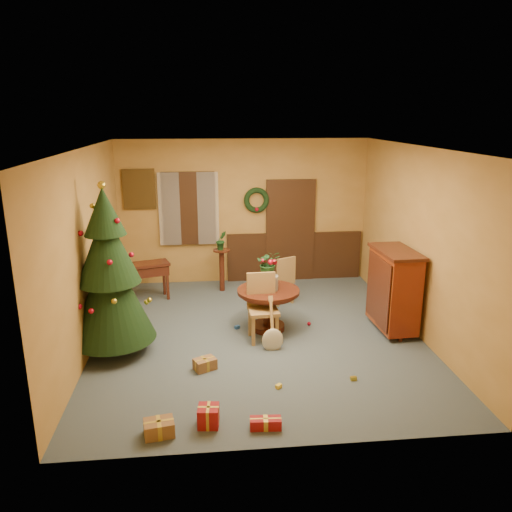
{
  "coord_description": "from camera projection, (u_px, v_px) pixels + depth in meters",
  "views": [
    {
      "loc": [
        -0.78,
        -7.17,
        3.37
      ],
      "look_at": [
        0.0,
        0.4,
        1.19
      ],
      "focal_mm": 35.0,
      "sensor_mm": 36.0,
      "label": 1
    }
  ],
  "objects": [
    {
      "name": "guitar",
      "position": [
        273.0,
        326.0,
        7.29
      ],
      "size": [
        0.42,
        0.54,
        0.73
      ],
      "primitive_type": null,
      "rotation": [
        -0.49,
        0.0,
        -0.22
      ],
      "color": "beige",
      "rests_on": "floor"
    },
    {
      "name": "stand_plant",
      "position": [
        221.0,
        240.0,
        9.58
      ],
      "size": [
        0.25,
        0.23,
        0.37
      ],
      "primitive_type": "imported",
      "rotation": [
        0.0,
        0.0,
        0.41
      ],
      "color": "#19471E",
      "rests_on": "plant_stand"
    },
    {
      "name": "toy_c",
      "position": [
        279.0,
        386.0,
        6.35
      ],
      "size": [
        0.09,
        0.09,
        0.05
      ],
      "primitive_type": "cube",
      "rotation": [
        0.0,
        0.0,
        0.71
      ],
      "color": "yellow",
      "rests_on": "floor"
    },
    {
      "name": "toy_e",
      "position": [
        353.0,
        378.0,
        6.53
      ],
      "size": [
        0.08,
        0.06,
        0.05
      ],
      "primitive_type": "cube",
      "rotation": [
        0.0,
        0.0,
        0.1
      ],
      "color": "gold",
      "rests_on": "floor"
    },
    {
      "name": "dining_table",
      "position": [
        268.0,
        302.0,
        7.96
      ],
      "size": [
        0.99,
        0.99,
        0.68
      ],
      "color": "black",
      "rests_on": "floor"
    },
    {
      "name": "chair_near",
      "position": [
        262.0,
        304.0,
        7.65
      ],
      "size": [
        0.47,
        0.47,
        1.03
      ],
      "color": "olive",
      "rests_on": "floor"
    },
    {
      "name": "toy_b",
      "position": [
        279.0,
        332.0,
        7.9
      ],
      "size": [
        0.06,
        0.06,
        0.06
      ],
      "primitive_type": "sphere",
      "color": "#258A2C",
      "rests_on": "floor"
    },
    {
      "name": "centerpiece_plant",
      "position": [
        269.0,
        263.0,
        7.78
      ],
      "size": [
        0.37,
        0.32,
        0.42
      ],
      "primitive_type": "imported",
      "color": "#1E4C23",
      "rests_on": "urn"
    },
    {
      "name": "gift_b",
      "position": [
        208.0,
        416.0,
        5.57
      ],
      "size": [
        0.25,
        0.25,
        0.24
      ],
      "color": "maroon",
      "rests_on": "floor"
    },
    {
      "name": "toy_a",
      "position": [
        237.0,
        327.0,
        8.1
      ],
      "size": [
        0.09,
        0.09,
        0.05
      ],
      "primitive_type": "cube",
      "rotation": [
        0.0,
        0.0,
        0.69
      ],
      "color": "#295CB1",
      "rests_on": "floor"
    },
    {
      "name": "urn",
      "position": [
        268.0,
        283.0,
        7.87
      ],
      "size": [
        0.31,
        0.31,
        0.23
      ],
      "primitive_type": "cylinder",
      "color": "slate",
      "rests_on": "dining_table"
    },
    {
      "name": "gift_c",
      "position": [
        205.0,
        364.0,
        6.8
      ],
      "size": [
        0.34,
        0.3,
        0.16
      ],
      "color": "brown",
      "rests_on": "floor"
    },
    {
      "name": "plant_stand",
      "position": [
        222.0,
        265.0,
        9.72
      ],
      "size": [
        0.32,
        0.32,
        0.84
      ],
      "color": "black",
      "rests_on": "floor"
    },
    {
      "name": "gift_a",
      "position": [
        159.0,
        428.0,
        5.4
      ],
      "size": [
        0.36,
        0.29,
        0.17
      ],
      "color": "brown",
      "rests_on": "floor"
    },
    {
      "name": "writing_desk",
      "position": [
        147.0,
        272.0,
        9.24
      ],
      "size": [
        0.88,
        0.62,
        0.71
      ],
      "color": "black",
      "rests_on": "floor"
    },
    {
      "name": "sideboard",
      "position": [
        394.0,
        288.0,
        7.87
      ],
      "size": [
        0.6,
        1.07,
        1.34
      ],
      "color": "#59110A",
      "rests_on": "floor"
    },
    {
      "name": "toy_d",
      "position": [
        309.0,
        324.0,
        8.22
      ],
      "size": [
        0.06,
        0.06,
        0.06
      ],
      "primitive_type": "sphere",
      "color": "#B40C23",
      "rests_on": "floor"
    },
    {
      "name": "gift_d",
      "position": [
        266.0,
        423.0,
        5.53
      ],
      "size": [
        0.35,
        0.16,
        0.12
      ],
      "color": "maroon",
      "rests_on": "floor"
    },
    {
      "name": "room_envelope",
      "position": [
        254.0,
        228.0,
        10.16
      ],
      "size": [
        5.5,
        5.5,
        5.5
      ],
      "color": "#374351",
      "rests_on": "ground"
    },
    {
      "name": "chair_far",
      "position": [
        283.0,
        278.0,
        9.06
      ],
      "size": [
        0.52,
        0.52,
        0.9
      ],
      "color": "olive",
      "rests_on": "floor"
    },
    {
      "name": "christmas_tree",
      "position": [
        109.0,
        275.0,
        7.0
      ],
      "size": [
        1.21,
        1.21,
        2.5
      ],
      "color": "#382111",
      "rests_on": "floor"
    }
  ]
}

